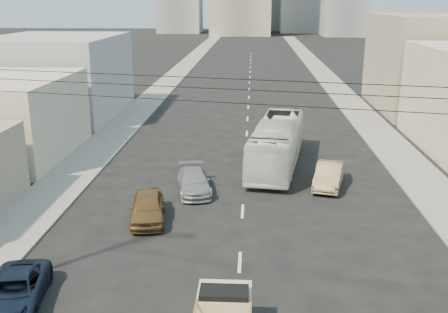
# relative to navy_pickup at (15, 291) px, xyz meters

# --- Properties ---
(sidewalk_left) EXTENTS (3.50, 180.00, 0.12)m
(sidewalk_left) POSITION_rel_navy_pickup_xyz_m (-3.12, 66.02, -0.57)
(sidewalk_left) COLOR gray
(sidewalk_left) RESTS_ON ground
(sidewalk_right) EXTENTS (3.50, 180.00, 0.12)m
(sidewalk_right) POSITION_rel_navy_pickup_xyz_m (20.38, 66.02, -0.57)
(sidewalk_right) COLOR gray
(sidewalk_right) RESTS_ON ground
(lane_dashes) EXTENTS (0.15, 104.00, 0.01)m
(lane_dashes) POSITION_rel_navy_pickup_xyz_m (8.63, 49.02, -0.63)
(lane_dashes) COLOR silver
(lane_dashes) RESTS_ON ground
(navy_pickup) EXTENTS (2.83, 4.84, 1.27)m
(navy_pickup) POSITION_rel_navy_pickup_xyz_m (0.00, 0.00, 0.00)
(navy_pickup) COLOR black
(navy_pickup) RESTS_ON ground
(city_bus) EXTENTS (4.69, 12.33, 3.35)m
(city_bus) POSITION_rel_navy_pickup_xyz_m (10.89, 18.68, 1.04)
(city_bus) COLOR silver
(city_bus) RESTS_ON ground
(sedan_brown) EXTENTS (2.45, 4.66, 1.51)m
(sedan_brown) POSITION_rel_navy_pickup_xyz_m (3.53, 8.49, 0.12)
(sedan_brown) COLOR brown
(sedan_brown) RESTS_ON ground
(sedan_tan) EXTENTS (2.63, 4.78, 1.50)m
(sedan_tan) POSITION_rel_navy_pickup_xyz_m (14.04, 14.47, 0.12)
(sedan_tan) COLOR #9D835C
(sedan_tan) RESTS_ON ground
(sedan_grey) EXTENTS (2.76, 4.96, 1.36)m
(sedan_grey) POSITION_rel_navy_pickup_xyz_m (5.54, 13.01, 0.05)
(sedan_grey) COLOR gray
(sedan_grey) RESTS_ON ground
(overhead_wires) EXTENTS (23.01, 5.02, 0.72)m
(overhead_wires) POSITION_rel_navy_pickup_xyz_m (8.63, -2.48, 8.33)
(overhead_wires) COLOR black
(overhead_wires) RESTS_ON ground
(bldg_right_far) EXTENTS (12.00, 16.00, 10.00)m
(bldg_right_far) POSITION_rel_navy_pickup_xyz_m (28.63, 40.02, 4.37)
(bldg_right_far) COLOR gray
(bldg_right_far) RESTS_ON ground
(bldg_left_far) EXTENTS (12.00, 16.00, 8.00)m
(bldg_left_far) POSITION_rel_navy_pickup_xyz_m (-10.87, 35.02, 3.37)
(bldg_left_far) COLOR #97979A
(bldg_left_far) RESTS_ON ground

